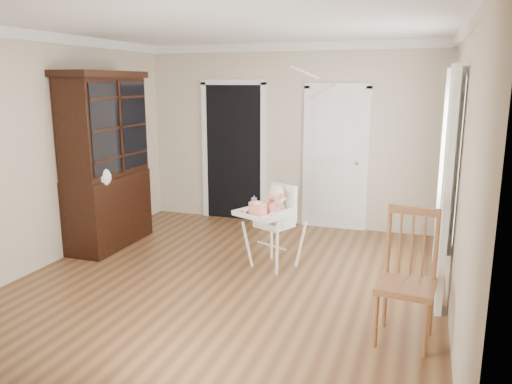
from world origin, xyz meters
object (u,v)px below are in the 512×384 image
(high_chair, at_px, (274,217))
(dining_chair, at_px, (407,281))
(sippy_cup, at_px, (254,203))
(cake, at_px, (258,208))
(china_cabinet, at_px, (106,161))

(high_chair, distance_m, dining_chair, 2.00)
(sippy_cup, relative_size, dining_chair, 0.14)
(sippy_cup, bearing_deg, dining_chair, -35.50)
(high_chair, xyz_separation_m, sippy_cup, (-0.25, 0.00, 0.15))
(cake, height_order, dining_chair, dining_chair)
(cake, relative_size, dining_chair, 0.24)
(high_chair, relative_size, cake, 3.63)
(high_chair, relative_size, china_cabinet, 0.44)
(high_chair, distance_m, cake, 0.28)
(cake, relative_size, sippy_cup, 1.70)
(high_chair, xyz_separation_m, cake, (-0.13, -0.20, 0.14))
(high_chair, bearing_deg, cake, -98.83)
(sippy_cup, distance_m, china_cabinet, 2.10)
(cake, bearing_deg, china_cabinet, 172.79)
(sippy_cup, xyz_separation_m, dining_chair, (1.79, -1.28, -0.24))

